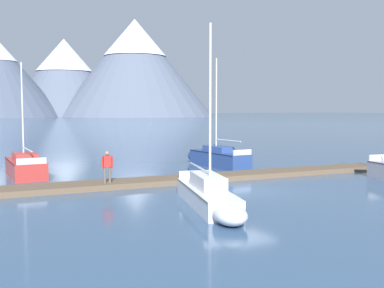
% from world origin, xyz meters
% --- Properties ---
extents(ground_plane, '(700.00, 700.00, 0.00)m').
position_xyz_m(ground_plane, '(0.00, 0.00, 0.00)').
color(ground_plane, '#38567A').
extents(mountain_rear_spur, '(70.16, 70.16, 42.71)m').
position_xyz_m(mountain_rear_spur, '(47.34, 242.38, 22.28)').
color(mountain_rear_spur, slate).
rests_on(mountain_rear_spur, ground).
extents(mountain_north_horn, '(84.55, 84.55, 52.16)m').
position_xyz_m(mountain_north_horn, '(79.29, 216.91, 26.99)').
color(mountain_north_horn, slate).
rests_on(mountain_north_horn, ground).
extents(dock, '(25.46, 3.84, 0.30)m').
position_xyz_m(dock, '(0.00, 4.00, 0.15)').
color(dock, brown).
rests_on(dock, ground).
extents(sailboat_nearest_berth, '(1.94, 6.18, 7.09)m').
position_xyz_m(sailboat_nearest_berth, '(-9.24, 11.05, 0.62)').
color(sailboat_nearest_berth, '#B2332D').
rests_on(sailboat_nearest_berth, ground).
extents(sailboat_second_berth, '(3.34, 7.58, 7.71)m').
position_xyz_m(sailboat_second_berth, '(-3.87, -2.73, 0.54)').
color(sailboat_second_berth, silver).
rests_on(sailboat_second_berth, ground).
extents(sailboat_mid_dock_port, '(1.91, 6.81, 7.82)m').
position_xyz_m(sailboat_mid_dock_port, '(3.87, 9.55, 0.65)').
color(sailboat_mid_dock_port, navy).
rests_on(sailboat_mid_dock_port, ground).
extents(person_on_dock, '(0.58, 0.29, 1.69)m').
position_xyz_m(person_on_dock, '(-6.15, 3.96, 1.26)').
color(person_on_dock, brown).
rests_on(person_on_dock, dock).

